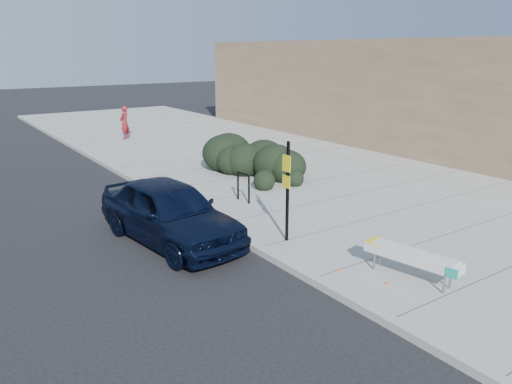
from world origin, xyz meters
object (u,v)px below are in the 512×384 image
(sign_post, at_px, (287,185))
(sedan_navy, at_px, (170,212))
(bench, at_px, (412,257))
(bike_rack, at_px, (243,184))
(pedestrian, at_px, (125,123))

(sign_post, relative_size, sedan_navy, 0.53)
(bench, xyz_separation_m, sign_post, (-0.78, 3.13, 0.92))
(bench, distance_m, sign_post, 3.35)
(bike_rack, relative_size, sign_post, 0.37)
(bench, bearing_deg, bike_rack, 78.04)
(bike_rack, height_order, sedan_navy, sedan_navy)
(sign_post, distance_m, pedestrian, 16.41)
(bike_rack, relative_size, sedan_navy, 0.20)
(bench, distance_m, sedan_navy, 5.84)
(bench, xyz_separation_m, bike_rack, (0.16, 6.48, 0.06))
(bench, bearing_deg, sign_post, 93.41)
(sign_post, xyz_separation_m, pedestrian, (1.98, 16.28, -0.54))
(bench, height_order, pedestrian, pedestrian)
(bench, relative_size, sign_post, 0.84)
(bike_rack, xyz_separation_m, sign_post, (-0.94, -3.35, 0.86))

